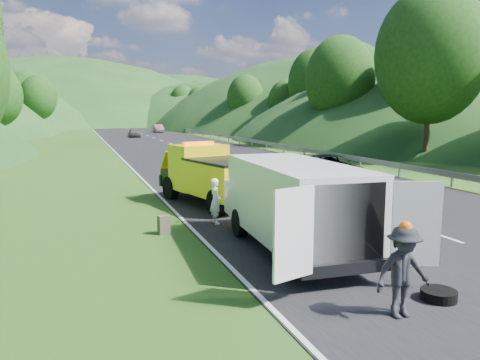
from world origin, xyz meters
name	(u,v)px	position (x,y,z in m)	size (l,w,h in m)	color
ground	(317,227)	(0.00, 0.00, 0.00)	(320.00, 320.00, 0.00)	#38661E
road_surface	(171,144)	(3.00, 40.00, 0.01)	(14.00, 200.00, 0.02)	black
guardrail	(204,137)	(10.30, 52.50, 0.00)	(0.06, 140.00, 1.52)	gray
tree_line_right	(265,133)	(23.00, 60.00, 0.00)	(14.00, 140.00, 14.00)	#285A1A
hills_backdrop	(122,123)	(6.50, 134.70, 0.00)	(201.00, 288.60, 44.00)	#2D5B23
tow_truck	(211,175)	(-2.18, 4.81, 1.21)	(3.39, 6.09, 2.47)	black
white_van	(292,201)	(-1.87, -2.01, 1.36)	(3.71, 6.90, 2.41)	black
woman	(216,224)	(-2.98, 1.52, 0.00)	(0.56, 0.41, 1.53)	white
child	(247,232)	(-2.35, 0.24, 0.00)	(0.46, 0.36, 0.94)	#D1D471
worker	(401,317)	(-1.80, -6.47, 0.00)	(1.10, 0.63, 1.71)	black
suitcase	(164,225)	(-4.84, 0.83, 0.29)	(0.36, 0.20, 0.58)	#4F493B
spare_tire	(438,300)	(-0.58, -6.07, 0.00)	(0.71, 0.71, 0.20)	black
passing_suv	(330,182)	(5.35, 8.32, 0.00)	(2.35, 5.09, 1.42)	black
dist_car_a	(135,137)	(0.62, 54.11, 0.00)	(1.50, 3.74, 1.27)	#47464A
dist_car_b	(158,133)	(6.29, 67.76, 0.00)	(1.42, 4.07, 1.34)	brown
dist_car_c	(129,127)	(4.31, 95.78, 0.00)	(2.22, 5.46, 1.59)	#89445D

